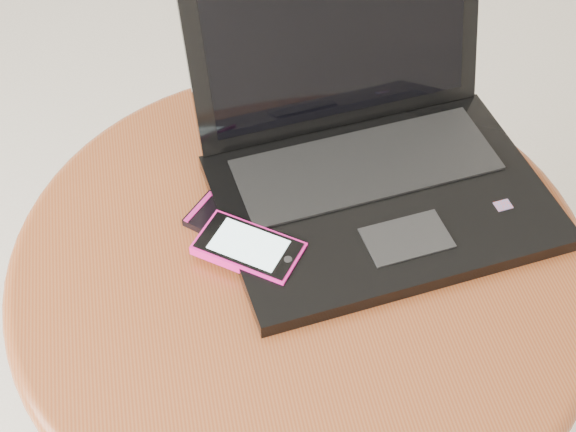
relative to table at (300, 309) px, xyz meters
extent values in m
cylinder|color=#5A2D15|center=(0.00, 0.00, -0.16)|extent=(0.11, 0.11, 0.49)
cylinder|color=brown|center=(0.00, 0.00, 0.10)|extent=(0.67, 0.67, 0.03)
torus|color=brown|center=(0.00, 0.00, 0.10)|extent=(0.70, 0.70, 0.03)
cube|color=black|center=(0.11, 0.05, 0.13)|extent=(0.43, 0.32, 0.02)
cube|color=black|center=(0.11, 0.10, 0.14)|extent=(0.34, 0.16, 0.00)
cube|color=black|center=(0.12, -0.02, 0.14)|extent=(0.11, 0.07, 0.00)
cube|color=red|center=(0.25, 0.00, 0.14)|extent=(0.02, 0.02, 0.00)
cube|color=black|center=(0.09, 0.22, 0.26)|extent=(0.39, 0.12, 0.24)
cube|color=black|center=(0.09, 0.22, 0.26)|extent=(0.35, 0.10, 0.20)
cube|color=black|center=(-0.07, 0.05, 0.13)|extent=(0.13, 0.13, 0.01)
cube|color=#BC1A73|center=(-0.11, 0.09, 0.13)|extent=(0.05, 0.05, 0.00)
cube|color=#E61687|center=(-0.06, 0.00, 0.14)|extent=(0.14, 0.13, 0.01)
cube|color=black|center=(-0.06, 0.00, 0.14)|extent=(0.13, 0.12, 0.00)
cube|color=#C6ECF1|center=(-0.06, 0.00, 0.14)|extent=(0.10, 0.09, 0.00)
cylinder|color=black|center=(-0.02, -0.03, 0.14)|extent=(0.01, 0.01, 0.00)
camera|label=1|loc=(-0.14, -0.58, 0.86)|focal=49.42mm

